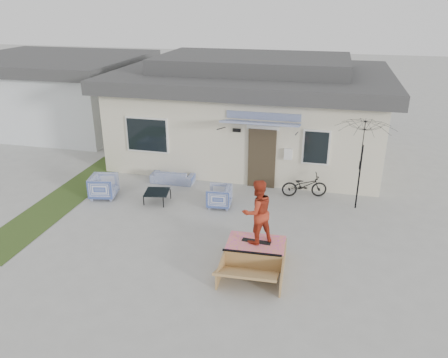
% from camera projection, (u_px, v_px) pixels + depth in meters
% --- Properties ---
extents(ground, '(90.00, 90.00, 0.00)m').
position_uv_depth(ground, '(197.00, 248.00, 11.78)').
color(ground, '#9C9C97').
rests_on(ground, ground).
extents(grass_strip, '(1.40, 8.00, 0.01)m').
position_uv_depth(grass_strip, '(66.00, 198.00, 14.70)').
color(grass_strip, '#2B411A').
rests_on(grass_strip, ground).
extents(house, '(10.80, 8.49, 4.10)m').
position_uv_depth(house, '(252.00, 108.00, 18.20)').
color(house, beige).
rests_on(house, ground).
extents(neighbor_house, '(8.60, 7.60, 3.50)m').
position_uv_depth(neighbor_house, '(55.00, 91.00, 22.34)').
color(neighbor_house, silver).
rests_on(neighbor_house, ground).
extents(loveseat, '(1.56, 0.49, 0.61)m').
position_uv_depth(loveseat, '(173.00, 174.00, 15.81)').
color(loveseat, '#2D448F').
rests_on(loveseat, ground).
extents(armchair_left, '(0.91, 0.95, 0.85)m').
position_uv_depth(armchair_left, '(104.00, 185.00, 14.60)').
color(armchair_left, '#2D448F').
rests_on(armchair_left, ground).
extents(armchair_right, '(0.75, 0.79, 0.76)m').
position_uv_depth(armchair_right, '(219.00, 195.00, 13.97)').
color(armchair_right, '#2D448F').
rests_on(armchair_right, ground).
extents(coffee_table, '(0.87, 0.87, 0.37)m').
position_uv_depth(coffee_table, '(157.00, 197.00, 14.34)').
color(coffee_table, black).
rests_on(coffee_table, ground).
extents(bicycle, '(1.58, 0.86, 0.96)m').
position_uv_depth(bicycle, '(305.00, 183.00, 14.64)').
color(bicycle, black).
rests_on(bicycle, ground).
extents(patio_umbrella, '(2.18, 2.09, 2.20)m').
position_uv_depth(patio_umbrella, '(362.00, 156.00, 13.33)').
color(patio_umbrella, black).
rests_on(patio_umbrella, ground).
extents(skate_ramp, '(1.53, 2.00, 0.48)m').
position_uv_depth(skate_ramp, '(256.00, 251.00, 11.18)').
color(skate_ramp, '#9D7643').
rests_on(skate_ramp, ground).
extents(skateboard, '(0.75, 0.23, 0.05)m').
position_uv_depth(skateboard, '(256.00, 241.00, 11.12)').
color(skateboard, black).
rests_on(skateboard, skate_ramp).
extents(skater, '(1.03, 1.00, 1.67)m').
position_uv_depth(skater, '(257.00, 211.00, 10.79)').
color(skater, '#A5301B').
rests_on(skater, skateboard).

